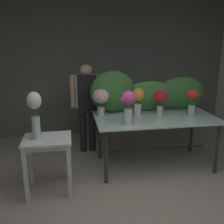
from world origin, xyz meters
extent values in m
plane|color=#9E9384|center=(0.00, 1.71, 0.00)|extent=(7.52, 7.52, 0.00)
cube|color=slate|center=(0.00, 3.42, 1.42)|extent=(5.37, 0.12, 2.85)
cube|color=#B0D3C9|center=(0.55, 1.65, 0.80)|extent=(1.87, 1.01, 0.02)
cylinder|color=#38383D|center=(-0.29, 1.24, 0.40)|extent=(0.05, 0.05, 0.79)
sphere|color=#38383D|center=(-0.29, 1.24, 0.03)|extent=(0.07, 0.07, 0.07)
cylinder|color=#38383D|center=(1.38, 1.24, 0.40)|extent=(0.05, 0.05, 0.79)
sphere|color=#38383D|center=(1.38, 1.24, 0.03)|extent=(0.07, 0.07, 0.07)
cylinder|color=#38383D|center=(-0.29, 2.06, 0.40)|extent=(0.05, 0.05, 0.79)
sphere|color=#38383D|center=(-0.29, 2.06, 0.03)|extent=(0.07, 0.07, 0.07)
cylinder|color=#38383D|center=(1.38, 2.06, 0.40)|extent=(0.05, 0.05, 0.79)
sphere|color=#38383D|center=(1.38, 2.06, 0.03)|extent=(0.07, 0.07, 0.07)
cylinder|color=#38383D|center=(0.55, 1.65, 0.28)|extent=(1.67, 0.03, 0.03)
cube|color=white|center=(-1.06, 1.17, 0.74)|extent=(0.60, 0.50, 0.03)
cube|color=white|center=(-1.06, 1.17, 0.69)|extent=(0.54, 0.44, 0.06)
cube|color=white|center=(-1.32, 0.96, 0.36)|extent=(0.05, 0.05, 0.72)
cube|color=white|center=(-0.79, 0.96, 0.36)|extent=(0.05, 0.05, 0.72)
cube|color=white|center=(-1.32, 1.38, 0.36)|extent=(0.05, 0.05, 0.72)
cube|color=white|center=(-0.79, 1.38, 0.36)|extent=(0.05, 0.05, 0.72)
cylinder|color=#232328|center=(-0.53, 2.40, 0.42)|extent=(0.12, 0.12, 0.84)
cylinder|color=#232328|center=(-0.37, 2.40, 0.42)|extent=(0.12, 0.12, 0.84)
cube|color=#B2BCC6|center=(-0.45, 2.40, 1.11)|extent=(0.38, 0.22, 0.55)
cube|color=black|center=(-0.45, 2.28, 1.07)|extent=(0.33, 0.02, 0.67)
cylinder|color=#D8AD8E|center=(-0.69, 2.40, 1.11)|extent=(0.09, 0.09, 0.55)
cylinder|color=#D8AD8E|center=(-0.22, 2.40, 1.11)|extent=(0.09, 0.09, 0.55)
sphere|color=#D8AD8E|center=(-0.45, 2.40, 1.48)|extent=(0.20, 0.20, 0.20)
ellipsoid|color=brown|center=(-0.45, 2.42, 1.54)|extent=(0.15, 0.15, 0.09)
ellipsoid|color=#387033|center=(-0.05, 2.04, 1.15)|extent=(0.74, 0.31, 0.68)
ellipsoid|color=#477F3D|center=(0.56, 2.04, 1.06)|extent=(0.88, 0.21, 0.50)
ellipsoid|color=#387033|center=(1.12, 2.04, 1.09)|extent=(0.82, 0.24, 0.56)
cylinder|color=silver|center=(-0.27, 1.86, 0.88)|extent=(0.11, 0.11, 0.14)
cylinder|color=#9EBCB2|center=(-0.27, 1.86, 0.84)|extent=(0.10, 0.10, 0.06)
cylinder|color=#477F3D|center=(-0.24, 1.86, 0.94)|extent=(0.01, 0.01, 0.24)
cylinder|color=#477F3D|center=(-0.28, 1.89, 0.94)|extent=(0.01, 0.01, 0.24)
cylinder|color=#477F3D|center=(-0.29, 1.86, 0.94)|extent=(0.01, 0.01, 0.24)
cylinder|color=#477F3D|center=(-0.27, 1.84, 0.94)|extent=(0.01, 0.01, 0.24)
ellipsoid|color=#EFB2BC|center=(-0.27, 1.86, 1.12)|extent=(0.26, 0.26, 0.22)
sphere|color=#EFB2BC|center=(-0.34, 1.86, 1.15)|extent=(0.09, 0.09, 0.09)
cylinder|color=silver|center=(0.65, 1.74, 0.89)|extent=(0.09, 0.09, 0.15)
cylinder|color=#9EBCB2|center=(0.65, 1.74, 0.84)|extent=(0.09, 0.09, 0.06)
cylinder|color=#387033|center=(0.66, 1.74, 0.94)|extent=(0.01, 0.01, 0.24)
cylinder|color=#387033|center=(0.64, 1.76, 0.94)|extent=(0.01, 0.01, 0.24)
cylinder|color=#387033|center=(0.64, 1.73, 0.94)|extent=(0.01, 0.01, 0.24)
ellipsoid|color=red|center=(0.65, 1.74, 1.11)|extent=(0.21, 0.21, 0.18)
sphere|color=red|center=(0.55, 1.72, 1.10)|extent=(0.05, 0.05, 0.05)
sphere|color=red|center=(0.71, 1.75, 1.09)|extent=(0.07, 0.07, 0.07)
ellipsoid|color=#28562D|center=(0.61, 1.77, 0.98)|extent=(0.05, 0.10, 0.03)
cylinder|color=silver|center=(0.04, 1.36, 0.93)|extent=(0.12, 0.12, 0.23)
cylinder|color=#9EBCB2|center=(0.04, 1.36, 0.86)|extent=(0.11, 0.11, 0.10)
cylinder|color=#477F3D|center=(0.07, 1.35, 0.98)|extent=(0.01, 0.01, 0.32)
cylinder|color=#477F3D|center=(0.04, 1.38, 0.98)|extent=(0.01, 0.01, 0.32)
cylinder|color=#477F3D|center=(0.01, 1.36, 0.98)|extent=(0.01, 0.01, 0.32)
cylinder|color=#477F3D|center=(0.04, 1.33, 0.98)|extent=(0.01, 0.01, 0.32)
ellipsoid|color=#E54C9E|center=(0.04, 1.36, 1.19)|extent=(0.20, 0.20, 0.19)
sphere|color=#E54C9E|center=(-0.04, 1.34, 1.18)|extent=(0.07, 0.07, 0.07)
sphere|color=#E54C9E|center=(0.11, 1.35, 1.17)|extent=(0.08, 0.08, 0.08)
ellipsoid|color=#477F3D|center=(0.03, 1.35, 1.06)|extent=(0.10, 0.10, 0.03)
cylinder|color=silver|center=(0.29, 1.76, 0.91)|extent=(0.12, 0.12, 0.20)
cylinder|color=#9EBCB2|center=(0.29, 1.76, 0.86)|extent=(0.11, 0.11, 0.08)
cylinder|color=#387033|center=(0.31, 1.76, 0.95)|extent=(0.01, 0.01, 0.26)
cylinder|color=#387033|center=(0.29, 1.77, 0.95)|extent=(0.01, 0.01, 0.26)
cylinder|color=#387033|center=(0.26, 1.76, 0.95)|extent=(0.01, 0.01, 0.26)
cylinder|color=#387033|center=(0.29, 1.74, 0.95)|extent=(0.01, 0.01, 0.26)
ellipsoid|color=orange|center=(0.29, 1.76, 1.15)|extent=(0.19, 0.19, 0.21)
sphere|color=orange|center=(0.35, 1.78, 1.16)|extent=(0.08, 0.08, 0.08)
ellipsoid|color=#2D6028|center=(0.30, 1.73, 1.03)|extent=(0.06, 0.11, 0.03)
cylinder|color=silver|center=(1.12, 1.62, 0.90)|extent=(0.10, 0.10, 0.17)
cylinder|color=#9EBCB2|center=(1.12, 1.62, 0.85)|extent=(0.10, 0.10, 0.07)
cylinder|color=#387033|center=(1.14, 1.62, 0.97)|extent=(0.01, 0.01, 0.29)
cylinder|color=#387033|center=(1.12, 1.65, 0.97)|extent=(0.01, 0.01, 0.29)
cylinder|color=#387033|center=(1.09, 1.63, 0.97)|extent=(0.01, 0.01, 0.29)
cylinder|color=#387033|center=(1.12, 1.61, 0.97)|extent=(0.01, 0.01, 0.29)
ellipsoid|color=red|center=(1.12, 1.62, 1.16)|extent=(0.18, 0.18, 0.16)
sphere|color=red|center=(1.06, 1.63, 1.18)|extent=(0.09, 0.09, 0.09)
sphere|color=red|center=(1.17, 1.60, 1.14)|extent=(0.06, 0.06, 0.06)
cylinder|color=silver|center=(-1.18, 1.17, 0.90)|extent=(0.10, 0.10, 0.29)
cylinder|color=#9EBCB2|center=(-1.18, 1.17, 0.82)|extent=(0.09, 0.09, 0.12)
cylinder|color=#2D6028|center=(-1.15, 1.17, 0.97)|extent=(0.01, 0.01, 0.42)
cylinder|color=#2D6028|center=(-1.18, 1.18, 0.97)|extent=(0.01, 0.01, 0.42)
cylinder|color=#2D6028|center=(-1.20, 1.16, 0.97)|extent=(0.01, 0.01, 0.42)
cylinder|color=#2D6028|center=(-1.17, 1.15, 0.97)|extent=(0.01, 0.01, 0.42)
ellipsoid|color=white|center=(-1.18, 1.17, 1.25)|extent=(0.18, 0.18, 0.21)
ellipsoid|color=#2D6028|center=(-1.19, 1.21, 1.07)|extent=(0.05, 0.10, 0.03)
camera|label=1|loc=(-0.75, -1.95, 1.92)|focal=40.81mm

